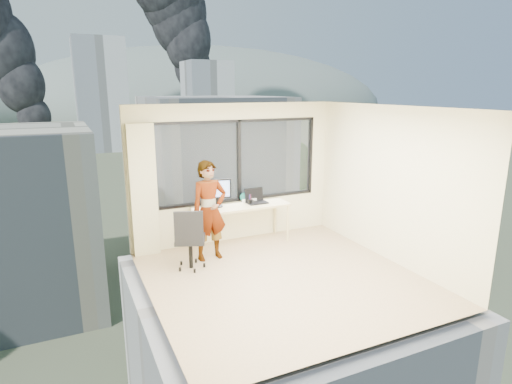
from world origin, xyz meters
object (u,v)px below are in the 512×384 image
person (209,211)px  handbag (246,197)px  monitor (217,193)px  game_console (248,199)px  desk (241,224)px  laptop (257,197)px  chair (190,238)px

person → handbag: size_ratio=6.97×
monitor → game_console: 0.73m
desk → laptop: 0.60m
chair → handbag: bearing=52.8°
chair → game_console: size_ratio=3.80×
chair → game_console: chair is taller
chair → handbag: (1.37, 0.90, 0.32)m
monitor → laptop: size_ratio=1.30×
laptop → handbag: size_ratio=1.64×
monitor → laptop: monitor is taller
game_console → laptop: bearing=-65.1°
desk → game_console: 0.53m
handbag → chair: bearing=-155.1°
desk → laptop: (0.33, 0.01, 0.50)m
person → handbag: 1.14m
desk → person: bearing=-150.4°
game_console → handbag: (-0.06, -0.03, 0.06)m
desk → laptop: size_ratio=4.49×
desk → handbag: size_ratio=7.35×
desk → person: (-0.76, -0.43, 0.48)m
game_console → chair: bearing=-143.3°
person → monitor: bearing=53.0°
person → game_console: (1.00, 0.67, -0.07)m
chair → laptop: (1.51, 0.70, 0.35)m
person → handbag: person is taller
desk → person: person is taller
chair → monitor: monitor is taller
game_console → laptop: (0.09, -0.23, 0.09)m
laptop → game_console: bearing=110.1°
desk → person: 1.00m
chair → game_console: bearing=52.6°
desk → game_console: size_ratio=6.55×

